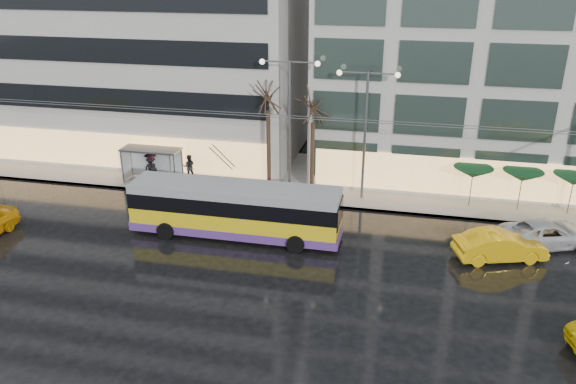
% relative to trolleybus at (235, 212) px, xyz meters
% --- Properties ---
extents(ground, '(140.00, 140.00, 0.00)m').
position_rel_trolleybus_xyz_m(ground, '(-0.28, -3.88, -1.54)').
color(ground, black).
rests_on(ground, ground).
extents(sidewalk, '(80.00, 10.00, 0.15)m').
position_rel_trolleybus_xyz_m(sidewalk, '(1.72, 10.12, -1.47)').
color(sidewalk, gray).
rests_on(sidewalk, ground).
extents(kerb, '(80.00, 0.10, 0.15)m').
position_rel_trolleybus_xyz_m(kerb, '(1.72, 5.17, -1.47)').
color(kerb, slate).
rests_on(kerb, ground).
extents(building_left, '(34.00, 14.00, 22.00)m').
position_rel_trolleybus_xyz_m(building_left, '(-16.28, 15.12, 9.61)').
color(building_left, '#B0ADA8').
rests_on(building_left, sidewalk).
extents(trolleybus, '(12.29, 4.80, 5.69)m').
position_rel_trolleybus_xyz_m(trolleybus, '(0.00, 0.00, 0.00)').
color(trolleybus, gold).
rests_on(trolleybus, ground).
extents(catenary, '(42.24, 5.12, 7.00)m').
position_rel_trolleybus_xyz_m(catenary, '(0.72, 4.06, 2.71)').
color(catenary, '#595B60').
rests_on(catenary, ground).
extents(bus_shelter, '(4.20, 1.60, 2.51)m').
position_rel_trolleybus_xyz_m(bus_shelter, '(-8.66, 6.81, 0.42)').
color(bus_shelter, '#595B60').
rests_on(bus_shelter, sidewalk).
extents(street_lamp_near, '(3.96, 0.36, 9.03)m').
position_rel_trolleybus_xyz_m(street_lamp_near, '(1.72, 6.92, 4.45)').
color(street_lamp_near, '#595B60').
rests_on(street_lamp_near, sidewalk).
extents(street_lamp_far, '(3.96, 0.36, 8.53)m').
position_rel_trolleybus_xyz_m(street_lamp_far, '(6.72, 6.92, 4.17)').
color(street_lamp_far, '#595B60').
rests_on(street_lamp_far, sidewalk).
extents(tree_a, '(3.20, 3.20, 8.40)m').
position_rel_trolleybus_xyz_m(tree_a, '(0.22, 7.12, 5.55)').
color(tree_a, black).
rests_on(tree_a, sidewalk).
extents(tree_b, '(3.20, 3.20, 7.70)m').
position_rel_trolleybus_xyz_m(tree_b, '(3.22, 7.32, 4.86)').
color(tree_b, black).
rests_on(tree_b, sidewalk).
extents(parasol_a, '(2.50, 2.50, 2.65)m').
position_rel_trolleybus_xyz_m(parasol_a, '(13.72, 7.12, 0.91)').
color(parasol_a, '#595B60').
rests_on(parasol_a, sidewalk).
extents(parasol_b, '(2.50, 2.50, 2.65)m').
position_rel_trolleybus_xyz_m(parasol_b, '(16.72, 7.12, 0.91)').
color(parasol_b, '#595B60').
rests_on(parasol_b, sidewalk).
extents(parasol_c, '(2.50, 2.50, 2.65)m').
position_rel_trolleybus_xyz_m(parasol_c, '(19.72, 7.12, 0.91)').
color(parasol_c, '#595B60').
rests_on(parasol_c, sidewalk).
extents(taxi_b, '(5.16, 3.09, 1.61)m').
position_rel_trolleybus_xyz_m(taxi_b, '(14.79, 0.38, -0.74)').
color(taxi_b, '#F5B60C').
rests_on(taxi_b, ground).
extents(sedan_silver, '(5.81, 4.22, 1.47)m').
position_rel_trolleybus_xyz_m(sedan_silver, '(17.58, 2.62, -0.81)').
color(sedan_silver, silver).
rests_on(sedan_silver, ground).
extents(pedestrian_a, '(1.15, 1.16, 2.19)m').
position_rel_trolleybus_xyz_m(pedestrian_a, '(-7.98, 6.20, 0.08)').
color(pedestrian_a, black).
rests_on(pedestrian_a, sidewalk).
extents(pedestrian_b, '(1.04, 0.91, 1.81)m').
position_rel_trolleybus_xyz_m(pedestrian_b, '(-5.98, 7.83, -0.48)').
color(pedestrian_b, black).
rests_on(pedestrian_b, sidewalk).
extents(pedestrian_c, '(1.31, 0.99, 2.11)m').
position_rel_trolleybus_xyz_m(pedestrian_c, '(-8.48, 6.83, -0.27)').
color(pedestrian_c, black).
rests_on(pedestrian_c, sidewalk).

